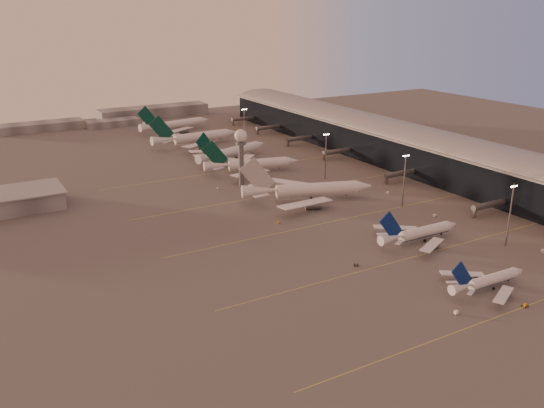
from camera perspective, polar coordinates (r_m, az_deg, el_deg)
ground at (r=200.01m, az=11.57°, el=-7.35°), size 700.00×700.00×0.00m
taxiway_markings at (r=257.25m, az=8.48°, el=-1.09°), size 180.00×185.25×0.02m
terminal at (r=342.73m, az=13.32°, el=5.51°), size 57.00×362.00×23.04m
radar_tower at (r=290.17m, az=-3.09°, el=5.72°), size 6.40×6.40×31.10m
mast_a at (r=235.13m, az=22.53°, el=-0.78°), size 3.60×0.56×25.00m
mast_b at (r=267.96m, az=12.98°, el=2.53°), size 3.60×0.56×25.00m
mast_c at (r=306.10m, az=5.35°, el=4.98°), size 3.60×0.56×25.00m
mast_d at (r=380.45m, az=-2.75°, el=7.80°), size 3.60×0.56×25.00m
distant_horizon at (r=481.45m, az=-14.56°, el=8.39°), size 165.00×37.50×9.00m
narrowbody_near at (r=201.15m, az=20.60°, el=-7.25°), size 33.50×26.75×13.09m
narrowbody_mid at (r=231.97m, az=14.39°, el=-2.94°), size 40.08×32.03×15.67m
widebody_white at (r=272.82m, az=3.61°, el=1.12°), size 61.38×48.37×22.48m
greentail_a at (r=319.66m, az=-2.01°, el=3.75°), size 53.44×42.69×19.69m
greentail_b at (r=347.11m, az=-3.92°, el=4.98°), size 54.46×43.21×20.67m
greentail_c at (r=387.07m, az=-7.57°, el=6.37°), size 61.79×49.85×22.43m
greentail_d at (r=434.09m, az=-9.51°, el=7.62°), size 58.23×46.66×21.28m
gsv_truck_a at (r=183.91m, az=17.91°, el=-9.98°), size 5.88×2.33×2.36m
gsv_tug_near at (r=195.40m, az=23.77°, el=-9.18°), size 2.50×3.68×0.98m
gsv_catering_a at (r=238.66m, az=25.37°, el=-3.83°), size 6.01×3.29×4.71m
gsv_tug_mid at (r=207.67m, az=8.34°, el=-5.97°), size 3.99×3.68×0.98m
gsv_truck_b at (r=262.28m, az=15.88°, el=-0.96°), size 6.18×3.25×2.37m
gsv_truck_c at (r=244.97m, az=0.70°, el=-1.68°), size 4.98×3.29×1.89m
gsv_catering_b at (r=288.82m, az=11.43°, el=1.40°), size 5.42×3.95×4.07m
gsv_tug_far at (r=293.15m, az=1.98°, el=1.74°), size 4.01×4.25×1.05m
gsv_truck_d at (r=291.56m, az=-5.43°, el=1.66°), size 3.52×5.16×1.97m
gsv_tug_hangar at (r=335.38m, az=-1.00°, el=3.96°), size 3.44×2.26×0.94m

